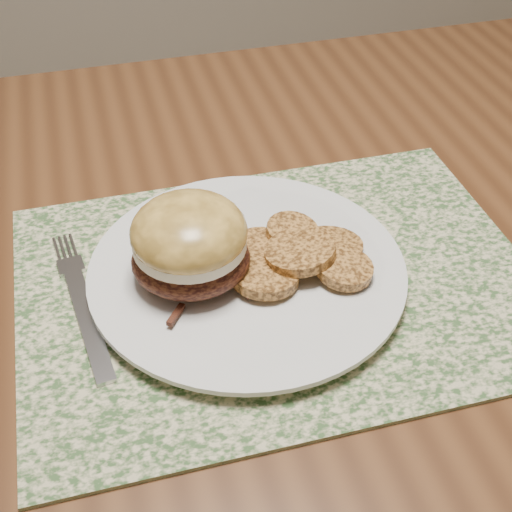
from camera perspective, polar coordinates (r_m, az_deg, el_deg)
The scene contains 6 objects.
dining_table at distance 0.69m, azimuth -4.96°, elevation -6.99°, with size 1.50×0.90×0.75m.
placemat at distance 0.63m, azimuth 1.81°, elevation -2.14°, with size 0.45×0.33×0.00m, color #37562C.
dinner_plate at distance 0.62m, azimuth -0.71°, elevation -1.36°, with size 0.26×0.26×0.02m, color silver.
pork_sandwich at distance 0.59m, azimuth -5.33°, elevation 1.01°, with size 0.12×0.11×0.08m.
roasted_potatoes at distance 0.62m, azimuth 3.37°, elevation 0.14°, with size 0.14×0.12×0.03m.
fork at distance 0.62m, azimuth -13.77°, elevation -3.51°, with size 0.04×0.19×0.00m.
Camera 1 is at (-0.06, -0.46, 1.18)m, focal length 50.00 mm.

